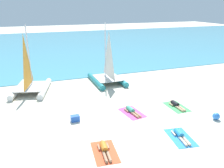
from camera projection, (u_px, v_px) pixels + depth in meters
The scene contains 14 objects.
ground_plane at pixel (93, 79), 21.67m from camera, with size 120.00×120.00×0.00m, color beige.
ocean_water at pixel (61, 45), 39.80m from camera, with size 120.00×40.00×0.05m, color #4C9EB7.
sailboat_teal at pixel (107, 74), 20.36m from camera, with size 2.57×3.99×5.18m.
sailboat_white at pixel (30, 83), 18.17m from camera, with size 3.50×4.52×5.21m.
towel_leftmost at pixel (105, 152), 10.91m from camera, with size 1.10×1.90×0.01m, color #EA5933.
sunbather_leftmost at pixel (104, 149), 10.93m from camera, with size 0.59×1.57×0.30m.
towel_center_left at pixel (132, 113), 14.87m from camera, with size 1.10×1.90×0.01m, color #D84C99.
sunbather_center_left at pixel (132, 111), 14.88m from camera, with size 0.62×1.57×0.30m.
towel_center_right at pixel (180, 137), 12.11m from camera, with size 1.10×1.90×0.01m, color #338CD8.
sunbather_center_right at pixel (180, 135), 12.13m from camera, with size 0.64×1.57×0.30m.
towel_rightmost at pixel (176, 107), 15.74m from camera, with size 1.10×1.90×0.01m, color #4CB266.
sunbather_rightmost at pixel (176, 105), 15.76m from camera, with size 0.55×1.56×0.30m.
beach_ball at pixel (216, 116), 13.94m from camera, with size 0.44×0.44×0.44m, color #337FE5.
cooler_box at pixel (75, 118), 13.77m from camera, with size 0.50×0.36×0.36m, color blue.
Camera 1 is at (-5.40, -10.01, 6.61)m, focal length 37.10 mm.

